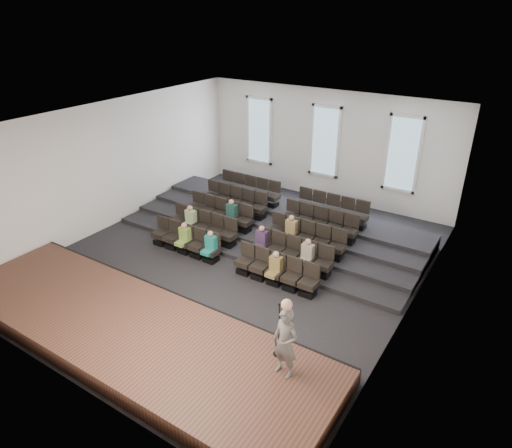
{
  "coord_description": "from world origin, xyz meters",
  "views": [
    {
      "loc": [
        8.24,
        -11.54,
        8.31
      ],
      "look_at": [
        0.47,
        0.5,
        1.34
      ],
      "focal_mm": 32.0,
      "sensor_mm": 36.0,
      "label": 1
    }
  ],
  "objects": [
    {
      "name": "ground",
      "position": [
        0.0,
        0.0,
        0.0
      ],
      "size": [
        14.0,
        14.0,
        0.0
      ],
      "primitive_type": "plane",
      "color": "black",
      "rests_on": "ground"
    },
    {
      "name": "ceiling",
      "position": [
        0.0,
        0.0,
        5.01
      ],
      "size": [
        12.0,
        14.0,
        0.02
      ],
      "primitive_type": "cube",
      "color": "white",
      "rests_on": "ground"
    },
    {
      "name": "wall_back",
      "position": [
        0.0,
        7.02,
        2.5
      ],
      "size": [
        12.0,
        0.04,
        5.0
      ],
      "primitive_type": "cube",
      "color": "white",
      "rests_on": "ground"
    },
    {
      "name": "wall_front",
      "position": [
        0.0,
        -7.02,
        2.5
      ],
      "size": [
        12.0,
        0.04,
        5.0
      ],
      "primitive_type": "cube",
      "color": "white",
      "rests_on": "ground"
    },
    {
      "name": "wall_left",
      "position": [
        -6.02,
        0.0,
        2.5
      ],
      "size": [
        0.04,
        14.0,
        5.0
      ],
      "primitive_type": "cube",
      "color": "white",
      "rests_on": "ground"
    },
    {
      "name": "wall_right",
      "position": [
        6.02,
        0.0,
        2.5
      ],
      "size": [
        0.04,
        14.0,
        5.0
      ],
      "primitive_type": "cube",
      "color": "white",
      "rests_on": "ground"
    },
    {
      "name": "stage",
      "position": [
        0.0,
        -5.1,
        0.25
      ],
      "size": [
        11.8,
        3.6,
        0.5
      ],
      "primitive_type": "cube",
      "color": "#513223",
      "rests_on": "ground"
    },
    {
      "name": "stage_lip",
      "position": [
        0.0,
        -3.33,
        0.25
      ],
      "size": [
        11.8,
        0.06,
        0.52
      ],
      "primitive_type": "cube",
      "color": "black",
      "rests_on": "ground"
    },
    {
      "name": "risers",
      "position": [
        0.0,
        3.17,
        0.2
      ],
      "size": [
        11.8,
        4.8,
        0.6
      ],
      "color": "black",
      "rests_on": "ground"
    },
    {
      "name": "seating_rows",
      "position": [
        -0.0,
        1.54,
        0.68
      ],
      "size": [
        6.8,
        4.7,
        1.67
      ],
      "color": "black",
      "rests_on": "ground"
    },
    {
      "name": "windows",
      "position": [
        0.0,
        6.95,
        2.7
      ],
      "size": [
        8.44,
        0.1,
        3.24
      ],
      "color": "white",
      "rests_on": "wall_back"
    },
    {
      "name": "audience",
      "position": [
        0.0,
        0.32,
        0.81
      ],
      "size": [
        5.45,
        2.64,
        1.1
      ],
      "color": "#7DA542",
      "rests_on": "seating_rows"
    },
    {
      "name": "speaker",
      "position": [
        4.42,
        -4.39,
        1.39
      ],
      "size": [
        0.71,
        0.52,
        1.79
      ],
      "primitive_type": "imported",
      "rotation": [
        0.0,
        0.0,
        -0.14
      ],
      "color": "#595754",
      "rests_on": "stage"
    },
    {
      "name": "mic_stand",
      "position": [
        3.98,
        -3.93,
        0.95
      ],
      "size": [
        0.26,
        0.26,
        1.53
      ],
      "color": "black",
      "rests_on": "stage"
    }
  ]
}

